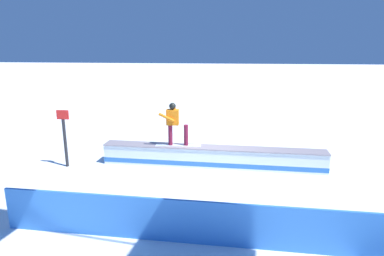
% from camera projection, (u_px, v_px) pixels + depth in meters
% --- Properties ---
extents(ground_plane, '(120.00, 120.00, 0.00)m').
position_uv_depth(ground_plane, '(212.00, 167.00, 11.02)').
color(ground_plane, white).
extents(grind_box, '(7.31, 0.88, 0.69)m').
position_uv_depth(grind_box, '(212.00, 158.00, 10.94)').
color(grind_box, white).
rests_on(grind_box, ground_plane).
extents(snowboarder, '(1.53, 0.45, 1.43)m').
position_uv_depth(snowboarder, '(174.00, 123.00, 10.83)').
color(snowboarder, silver).
rests_on(snowboarder, grind_box).
extents(safety_fence, '(8.55, 0.41, 0.95)m').
position_uv_depth(safety_fence, '(202.00, 223.00, 6.65)').
color(safety_fence, '#367CDD').
rests_on(safety_fence, ground_plane).
extents(trail_marker, '(0.40, 0.10, 1.90)m').
position_uv_depth(trail_marker, '(65.00, 137.00, 10.81)').
color(trail_marker, '#262628').
rests_on(trail_marker, ground_plane).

